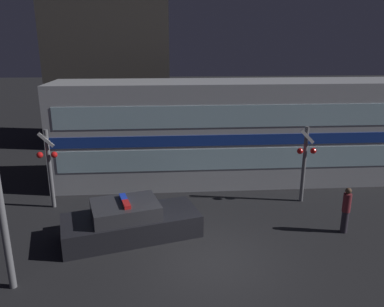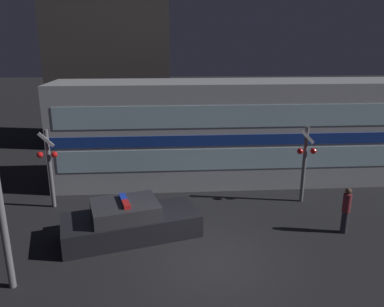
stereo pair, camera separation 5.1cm
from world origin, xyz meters
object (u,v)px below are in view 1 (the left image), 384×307
(train, at_px, (236,132))
(pedestrian, at_px, (346,210))
(police_car, at_px, (130,222))
(crossing_signal_near, at_px, (305,160))

(train, distance_m, pedestrian, 6.11)
(train, xyz_separation_m, pedestrian, (2.71, -5.28, -1.43))
(train, height_order, police_car, train)
(crossing_signal_near, bearing_deg, police_car, -160.73)
(pedestrian, height_order, crossing_signal_near, crossing_signal_near)
(train, bearing_deg, crossing_signal_near, -51.08)
(train, relative_size, police_car, 3.41)
(pedestrian, bearing_deg, train, 117.17)
(police_car, bearing_deg, crossing_signal_near, 3.83)
(police_car, relative_size, pedestrian, 2.95)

